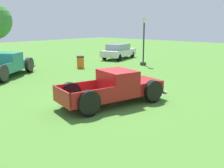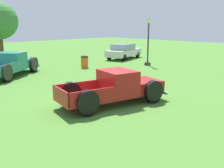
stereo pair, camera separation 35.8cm
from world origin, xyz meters
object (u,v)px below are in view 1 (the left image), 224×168
at_px(lamp_post_far, 144,41).
at_px(sedan_distant_a, 119,51).
at_px(pickup_truck_foreground, 119,87).
at_px(trash_can, 80,62).
at_px(pickup_truck_behind_left, 8,65).

bearing_deg(lamp_post_far, sedan_distant_a, 67.60).
xyz_separation_m(pickup_truck_foreground, trash_can, (4.98, 8.31, -0.22)).
xyz_separation_m(pickup_truck_foreground, pickup_truck_behind_left, (-0.33, 9.53, 0.04)).
bearing_deg(trash_can, pickup_truck_foreground, -120.94).
xyz_separation_m(sedan_distant_a, lamp_post_far, (-1.76, -4.26, 1.28)).
xyz_separation_m(pickup_truck_foreground, sedan_distant_a, (11.25, 9.80, 0.07)).
height_order(pickup_truck_behind_left, sedan_distant_a, pickup_truck_behind_left).
distance_m(sedan_distant_a, lamp_post_far, 4.78).
bearing_deg(pickup_truck_behind_left, lamp_post_far, -22.08).
bearing_deg(pickup_truck_behind_left, pickup_truck_foreground, -88.01).
relative_size(pickup_truck_behind_left, lamp_post_far, 1.34).
distance_m(sedan_distant_a, trash_can, 6.45).
distance_m(pickup_truck_behind_left, sedan_distant_a, 11.59).
bearing_deg(sedan_distant_a, pickup_truck_foreground, -138.93).
bearing_deg(lamp_post_far, trash_can, 148.54).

